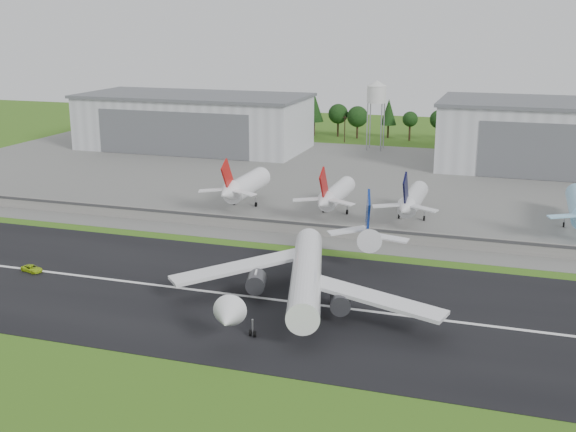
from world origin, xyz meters
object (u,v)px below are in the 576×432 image
(parked_jet_red_a, at_px, (243,186))
(parked_jet_navy, at_px, (411,201))
(main_airliner, at_px, (305,281))
(ground_vehicle, at_px, (32,269))
(parked_jet_red_b, at_px, (334,195))

(parked_jet_red_a, xyz_separation_m, parked_jet_navy, (49.72, -0.08, -0.50))
(main_airliner, relative_size, ground_vehicle, 11.03)
(main_airliner, xyz_separation_m, parked_jet_navy, (10.49, 66.94, 1.03))
(parked_jet_red_a, bearing_deg, main_airliner, -59.66)
(ground_vehicle, xyz_separation_m, parked_jet_red_b, (51.43, 67.55, 5.06))
(ground_vehicle, relative_size, parked_jet_red_a, 0.17)
(main_airliner, bearing_deg, parked_jet_red_b, -95.32)
(main_airliner, xyz_separation_m, parked_jet_red_b, (-11.41, 66.93, 1.00))
(main_airliner, distance_m, parked_jet_navy, 67.76)
(parked_jet_red_a, xyz_separation_m, parked_jet_red_b, (27.82, -0.08, -0.52))
(ground_vehicle, distance_m, parked_jet_navy, 99.83)
(parked_jet_red_a, height_order, parked_jet_red_b, parked_jet_red_a)
(parked_jet_navy, bearing_deg, parked_jet_red_a, 179.91)
(main_airliner, relative_size, parked_jet_red_b, 1.87)
(main_airliner, height_order, parked_jet_red_b, main_airliner)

